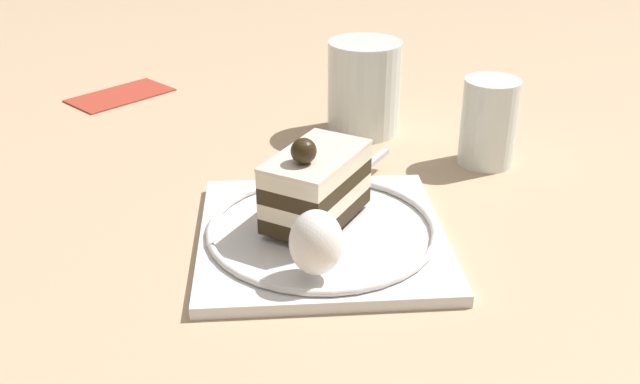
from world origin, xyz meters
The scene contains 8 objects.
ground_plane centered at (0.00, 0.00, 0.00)m, with size 2.40×2.40×0.00m, color tan.
dessert_plate centered at (0.03, 0.00, 0.01)m, with size 0.23×0.23×0.02m.
cake_slice centered at (0.01, -0.01, 0.05)m, with size 0.11×0.09×0.08m.
whipped_cream_dollop centered at (0.10, 0.00, 0.04)m, with size 0.04×0.04×0.05m, color white.
fork centered at (-0.06, 0.03, 0.02)m, with size 0.12×0.06×0.00m.
drink_glass_near centered at (-0.14, 0.16, 0.04)m, with size 0.06×0.06×0.09m.
drink_glass_far centered at (-0.22, 0.03, 0.05)m, with size 0.08×0.08×0.10m.
folded_napkin centered at (-0.32, -0.28, 0.00)m, with size 0.12×0.07×0.00m, color #AC3929.
Camera 1 is at (0.53, 0.03, 0.30)m, focal length 39.96 mm.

